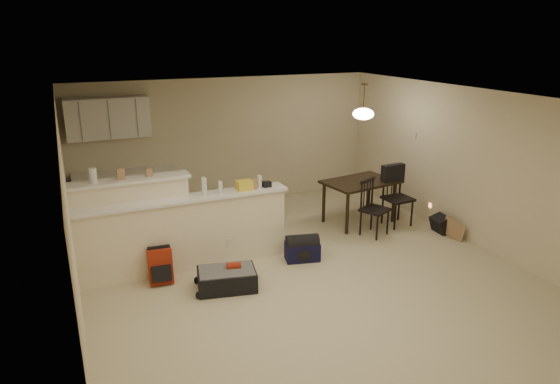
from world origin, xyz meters
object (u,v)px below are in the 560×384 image
dining_chair_near (375,208)px  navy_duffel (302,251)px  black_daypack (441,224)px  pendant_lamp (363,113)px  suitcase (227,279)px  dining_table (360,186)px  red_backpack (160,266)px  dining_chair_far (398,197)px

dining_chair_near → navy_duffel: (-1.56, -0.39, -0.34)m
black_daypack → dining_chair_near: bearing=76.4°
pendant_lamp → suitcase: size_ratio=0.80×
pendant_lamp → black_daypack: (1.04, -1.01, -1.85)m
dining_table → black_daypack: (1.04, -1.01, -0.54)m
dining_chair_near → suitcase: 3.01m
dining_table → suitcase: (-2.97, -1.41, -0.56)m
dining_table → suitcase: size_ratio=1.75×
pendant_lamp → red_backpack: size_ratio=1.28×
pendant_lamp → suitcase: pendant_lamp is taller
navy_duffel → dining_table: bearing=45.3°
suitcase → red_backpack: bearing=157.2°
dining_table → pendant_lamp: bearing=0.0°
dining_table → red_backpack: dining_table is taller
dining_chair_near → red_backpack: bearing=159.2°
pendant_lamp → dining_chair_far: (0.55, -0.41, -1.46)m
dining_table → dining_chair_near: bearing=-106.1°
pendant_lamp → dining_chair_near: size_ratio=0.64×
red_backpack → navy_duffel: size_ratio=0.95×
dining_chair_far → navy_duffel: (-2.20, -0.62, -0.39)m
pendant_lamp → dining_chair_near: pendant_lamp is taller
suitcase → red_backpack: (-0.78, 0.54, 0.11)m
dining_chair_near → black_daypack: 1.24m
suitcase → pendant_lamp: bearing=37.1°
pendant_lamp → red_backpack: bearing=-167.0°
pendant_lamp → dining_chair_far: 1.61m
dining_table → suitcase: 3.33m
dining_table → black_daypack: dining_table is taller
pendant_lamp → navy_duffel: bearing=-148.0°
dining_chair_near → suitcase: bearing=170.5°
navy_duffel → black_daypack: black_daypack is taller
dining_chair_near → black_daypack: dining_chair_near is taller
dining_table → navy_duffel: dining_table is taller
suitcase → dining_chair_far: bearing=27.6°
pendant_lamp → dining_chair_far: bearing=-36.4°
dining_chair_near → dining_chair_far: (0.64, 0.23, 0.04)m
suitcase → navy_duffel: bearing=27.7°
suitcase → red_backpack: size_ratio=1.60×
dining_chair_far → red_backpack: dining_chair_far is taller
pendant_lamp → dining_chair_near: (-0.09, -0.64, -1.51)m
dining_table → black_daypack: bearing=-52.4°
dining_chair_far → suitcase: dining_chair_far is taller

